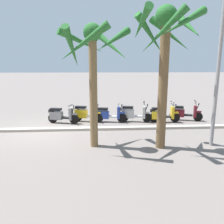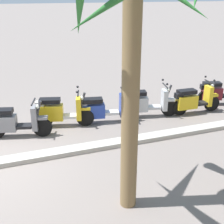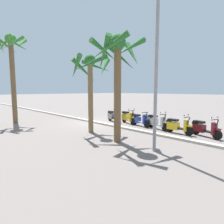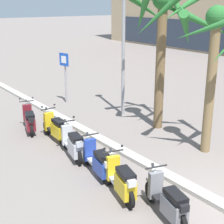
% 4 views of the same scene
% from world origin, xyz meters
% --- Properties ---
extents(scooter_maroon_lead_nearest, '(1.78, 0.80, 1.17)m').
position_xyz_m(scooter_maroon_lead_nearest, '(-7.57, -1.65, 0.45)').
color(scooter_maroon_lead_nearest, black).
rests_on(scooter_maroon_lead_nearest, ground).
extents(scooter_yellow_mid_centre, '(1.72, 0.56, 1.17)m').
position_xyz_m(scooter_yellow_mid_centre, '(-6.22, -1.25, 0.45)').
color(scooter_yellow_mid_centre, black).
rests_on(scooter_yellow_mid_centre, ground).
extents(scooter_silver_mid_front, '(1.79, 0.70, 1.17)m').
position_xyz_m(scooter_silver_mid_front, '(-4.61, -1.50, 0.47)').
color(scooter_silver_mid_front, black).
rests_on(scooter_silver_mid_front, ground).
extents(scooter_blue_mid_rear, '(1.79, 0.66, 1.04)m').
position_xyz_m(scooter_blue_mid_rear, '(-3.20, -1.51, 0.44)').
color(scooter_blue_mid_rear, black).
rests_on(scooter_blue_mid_rear, ground).
extents(scooter_yellow_second_in_line, '(1.69, 0.74, 1.17)m').
position_xyz_m(scooter_yellow_second_in_line, '(-1.94, -1.69, 0.47)').
color(scooter_yellow_second_in_line, black).
rests_on(scooter_yellow_second_in_line, ground).
extents(scooter_grey_gap_after_mid, '(1.73, 0.75, 1.04)m').
position_xyz_m(scooter_grey_gap_after_mid, '(-0.63, -1.40, 0.45)').
color(scooter_grey_gap_after_mid, black).
rests_on(scooter_grey_gap_after_mid, ground).
extents(crossing_sign, '(0.59, 0.18, 2.40)m').
position_xyz_m(crossing_sign, '(-10.15, 1.36, 1.50)').
color(crossing_sign, '#939399').
rests_on(crossing_sign, ground).
extents(palm_tree_near_sign, '(2.33, 2.41, 5.15)m').
position_xyz_m(palm_tree_near_sign, '(-5.04, 2.57, 3.85)').
color(palm_tree_near_sign, brown).
rests_on(palm_tree_near_sign, ground).
extents(palm_tree_far_corner, '(2.79, 2.81, 4.59)m').
position_xyz_m(palm_tree_far_corner, '(-2.49, 2.22, 3.49)').
color(palm_tree_far_corner, olive).
rests_on(palm_tree_far_corner, ground).
extents(street_lamp, '(0.36, 0.36, 6.80)m').
position_xyz_m(street_lamp, '(-7.12, 2.46, 4.14)').
color(street_lamp, '#939399').
rests_on(street_lamp, ground).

